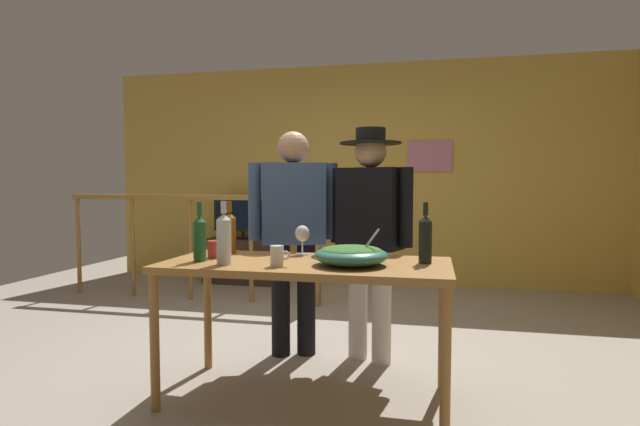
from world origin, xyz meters
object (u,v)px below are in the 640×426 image
framed_picture (430,156)px  wine_bottle_green (200,237)px  serving_table (306,275)px  wine_bottle_amber (230,232)px  tv_console (243,261)px  salad_bowl (351,254)px  stair_railing (234,233)px  mug_red (215,249)px  person_standing_right (370,224)px  wine_glass (302,234)px  wine_bottle_dark (425,238)px  mug_white (277,256)px  flat_screen_tv (242,216)px  wine_bottle_clear (224,238)px  person_standing_left (293,224)px

framed_picture → wine_bottle_green: framed_picture is taller
serving_table → wine_bottle_amber: size_ratio=4.85×
tv_console → wine_bottle_green: (0.99, -3.17, 0.64)m
wine_bottle_green → salad_bowl: bearing=2.7°
stair_railing → mug_red: size_ratio=23.42×
person_standing_right → wine_glass: bearing=69.8°
serving_table → wine_bottle_dark: 0.68m
wine_bottle_dark → wine_bottle_amber: bearing=173.1°
wine_bottle_amber → mug_white: wine_bottle_amber is taller
serving_table → person_standing_right: 0.78m
flat_screen_tv → wine_bottle_clear: wine_bottle_clear is taller
wine_bottle_green → wine_bottle_amber: wine_bottle_green is taller
flat_screen_tv → serving_table: (1.57, -3.03, -0.12)m
wine_glass → mug_red: 0.53m
flat_screen_tv → person_standing_right: person_standing_right is taller
framed_picture → wine_bottle_dark: size_ratio=1.54×
tv_console → wine_glass: size_ratio=5.04×
framed_picture → serving_table: bearing=-100.9°
salad_bowl → mug_white: bearing=-162.8°
salad_bowl → person_standing_right: size_ratio=0.25×
stair_railing → wine_bottle_clear: bearing=-68.9°
wine_bottle_amber → mug_red: (-0.00, -0.21, -0.08)m
serving_table → tv_console: bearing=117.2°
wine_glass → tv_console: bearing=117.9°
salad_bowl → person_standing_right: (0.01, 0.76, 0.10)m
mug_white → stair_railing: bearing=117.3°
wine_bottle_green → mug_red: 0.16m
wine_glass → wine_bottle_green: bearing=-142.5°
framed_picture → wine_bottle_dark: bearing=-90.0°
flat_screen_tv → person_standing_left: size_ratio=0.44×
wine_bottle_clear → person_standing_left: person_standing_left is taller
serving_table → wine_glass: size_ratio=8.79×
tv_console → serving_table: 3.47m
wine_bottle_dark → person_standing_right: size_ratio=0.21×
wine_bottle_clear → mug_red: 0.27m
salad_bowl → wine_bottle_green: bearing=-177.3°
tv_console → wine_bottle_green: 3.39m
wine_bottle_dark → wine_glass: bearing=166.1°
wine_bottle_green → wine_bottle_clear: wine_bottle_clear is taller
flat_screen_tv → wine_bottle_clear: 3.43m
salad_bowl → mug_red: size_ratio=3.30×
salad_bowl → framed_picture: bearing=83.6°
tv_console → person_standing_left: size_ratio=0.57×
tv_console → wine_bottle_dark: bearing=-53.4°
wine_glass → wine_bottle_clear: wine_bottle_clear is taller
wine_glass → wine_bottle_green: (-0.49, -0.38, 0.01)m
wine_bottle_dark → mug_white: bearing=-160.2°
wine_bottle_green → serving_table: bearing=10.5°
stair_railing → wine_bottle_green: (0.71, -2.22, 0.20)m
person_standing_right → framed_picture: bearing=-77.8°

